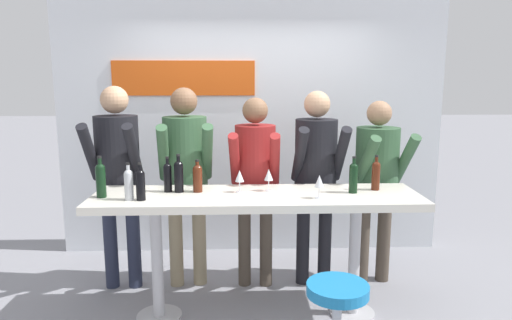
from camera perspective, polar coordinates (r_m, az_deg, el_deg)
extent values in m
plane|color=gray|center=(3.90, 0.05, -18.88)|extent=(40.00, 40.00, 0.00)
cube|color=silver|center=(4.95, -0.58, 4.38)|extent=(4.12, 0.10, 2.79)
cube|color=#DB5114|center=(4.89, -9.04, 10.08)|extent=(1.49, 0.02, 0.36)
cube|color=silver|center=(3.53, 0.06, -4.76)|extent=(2.52, 0.66, 0.06)
cylinder|color=#B2B2B7|center=(3.74, -12.27, -11.95)|extent=(0.09, 0.09, 0.96)
cylinder|color=#B2B2B7|center=(3.95, -11.99, -18.54)|extent=(0.36, 0.36, 0.02)
cylinder|color=#B2B2B7|center=(3.79, 12.20, -11.63)|extent=(0.09, 0.09, 0.96)
cylinder|color=#B2B2B7|center=(4.00, 11.92, -18.16)|extent=(0.36, 0.36, 0.02)
cylinder|color=#1972B2|center=(2.97, 10.18, -15.66)|extent=(0.39, 0.39, 0.07)
cylinder|color=#23283D|center=(4.40, -17.73, -9.62)|extent=(0.12, 0.12, 0.88)
cylinder|color=#23283D|center=(4.35, -15.05, -9.71)|extent=(0.12, 0.12, 0.88)
cylinder|color=black|center=(4.18, -16.94, 0.55)|extent=(0.38, 0.38, 0.70)
sphere|color=tan|center=(4.13, -17.29, 7.21)|extent=(0.24, 0.24, 0.24)
cylinder|color=black|center=(4.06, -20.03, 0.82)|extent=(0.09, 0.41, 0.54)
cylinder|color=black|center=(3.97, -15.08, 0.88)|extent=(0.09, 0.41, 0.54)
cylinder|color=gray|center=(4.30, -9.97, -9.80)|extent=(0.12, 0.12, 0.87)
cylinder|color=gray|center=(4.30, -7.09, -9.72)|extent=(0.12, 0.12, 0.87)
cylinder|color=#335638|center=(4.10, -8.82, 0.55)|extent=(0.43, 0.43, 0.69)
sphere|color=brown|center=(4.05, -9.01, 7.29)|extent=(0.24, 0.24, 0.24)
cylinder|color=#335638|center=(3.93, -11.51, 0.78)|extent=(0.14, 0.42, 0.53)
cylinder|color=#335638|center=(3.93, -6.14, 0.94)|extent=(0.14, 0.42, 0.53)
cylinder|color=#473D33|center=(4.25, -1.45, -10.17)|extent=(0.12, 0.12, 0.83)
cylinder|color=#473D33|center=(4.25, 1.26, -10.20)|extent=(0.12, 0.12, 0.83)
cylinder|color=maroon|center=(4.05, -0.10, -0.27)|extent=(0.38, 0.38, 0.66)
sphere|color=brown|center=(3.99, -0.10, 6.22)|extent=(0.23, 0.23, 0.23)
cylinder|color=maroon|center=(3.89, -2.68, 0.00)|extent=(0.11, 0.40, 0.51)
cylinder|color=maroon|center=(3.88, 2.35, -0.03)|extent=(0.11, 0.40, 0.51)
cylinder|color=black|center=(4.30, 5.89, -9.79)|extent=(0.12, 0.12, 0.86)
cylinder|color=black|center=(4.35, 8.60, -9.64)|extent=(0.12, 0.12, 0.86)
cylinder|color=black|center=(4.13, 7.49, 0.37)|extent=(0.40, 0.40, 0.68)
sphere|color=tan|center=(4.07, 7.64, 6.95)|extent=(0.23, 0.23, 0.23)
cylinder|color=black|center=(3.92, 5.50, 0.62)|extent=(0.11, 0.41, 0.52)
cylinder|color=black|center=(4.01, 10.52, 0.69)|extent=(0.11, 0.41, 0.52)
cylinder|color=#473D33|center=(4.41, 13.20, -9.80)|extent=(0.12, 0.12, 0.82)
cylinder|color=#473D33|center=(4.51, 15.66, -9.48)|extent=(0.12, 0.12, 0.82)
cylinder|color=#335638|center=(4.27, 14.88, -0.36)|extent=(0.45, 0.45, 0.65)
sphere|color=#9E7556|center=(4.21, 15.16, 5.67)|extent=(0.22, 0.22, 0.22)
cylinder|color=#335638|center=(4.04, 13.63, -0.23)|extent=(0.17, 0.40, 0.50)
cylinder|color=#335638|center=(4.22, 18.11, -0.02)|extent=(0.17, 0.40, 0.50)
cylinder|color=#B7BCC1|center=(3.46, -15.60, -3.27)|extent=(0.07, 0.07, 0.19)
sphere|color=#B7BCC1|center=(3.44, -15.68, -1.71)|extent=(0.07, 0.07, 0.07)
cylinder|color=#B7BCC1|center=(3.44, -15.71, -1.15)|extent=(0.02, 0.02, 0.07)
cylinder|color=black|center=(3.43, -15.74, -0.47)|extent=(0.03, 0.03, 0.01)
cylinder|color=#4C1E0F|center=(3.76, 14.74, -2.16)|extent=(0.07, 0.07, 0.20)
sphere|color=#4C1E0F|center=(3.74, 14.81, -0.68)|extent=(0.07, 0.07, 0.07)
cylinder|color=#4C1E0F|center=(3.73, 14.83, -0.16)|extent=(0.02, 0.02, 0.07)
cylinder|color=black|center=(3.72, 14.86, 0.48)|extent=(0.03, 0.03, 0.01)
cylinder|color=black|center=(3.60, -18.81, -2.73)|extent=(0.07, 0.07, 0.22)
sphere|color=black|center=(3.57, -18.91, -1.01)|extent=(0.07, 0.07, 0.07)
cylinder|color=black|center=(3.57, -18.95, -0.40)|extent=(0.03, 0.03, 0.08)
cylinder|color=black|center=(3.56, -18.99, 0.35)|extent=(0.03, 0.03, 0.02)
cylinder|color=black|center=(3.64, -10.97, -2.40)|extent=(0.06, 0.06, 0.20)
sphere|color=black|center=(3.62, -11.02, -0.89)|extent=(0.06, 0.06, 0.06)
cylinder|color=black|center=(3.62, -11.04, -0.35)|extent=(0.02, 0.02, 0.07)
cylinder|color=black|center=(3.61, -11.06, 0.31)|extent=(0.03, 0.03, 0.01)
cylinder|color=black|center=(3.44, -14.22, -3.31)|extent=(0.07, 0.07, 0.19)
sphere|color=black|center=(3.41, -14.30, -1.72)|extent=(0.07, 0.07, 0.07)
cylinder|color=black|center=(3.41, -14.32, -1.16)|extent=(0.03, 0.03, 0.07)
cylinder|color=black|center=(3.40, -14.35, -0.47)|extent=(0.03, 0.03, 0.01)
cylinder|color=black|center=(3.62, 12.06, -2.47)|extent=(0.07, 0.07, 0.20)
sphere|color=black|center=(3.60, 12.12, -0.90)|extent=(0.07, 0.07, 0.07)
cylinder|color=black|center=(3.60, 12.15, -0.35)|extent=(0.03, 0.03, 0.07)
cylinder|color=black|center=(3.59, 12.17, 0.33)|extent=(0.03, 0.03, 0.01)
cylinder|color=black|center=(3.61, -9.62, -2.33)|extent=(0.07, 0.07, 0.21)
sphere|color=black|center=(3.59, -9.68, -0.68)|extent=(0.07, 0.07, 0.07)
cylinder|color=black|center=(3.59, -9.69, -0.09)|extent=(0.03, 0.03, 0.07)
cylinder|color=black|center=(3.58, -9.71, 0.62)|extent=(0.03, 0.03, 0.02)
cylinder|color=#4C1E0F|center=(3.60, -7.31, -2.58)|extent=(0.07, 0.07, 0.18)
sphere|color=#4C1E0F|center=(3.58, -7.34, -1.18)|extent=(0.07, 0.07, 0.07)
cylinder|color=#4C1E0F|center=(3.58, -7.35, -0.68)|extent=(0.03, 0.03, 0.06)
cylinder|color=black|center=(3.57, -7.37, -0.08)|extent=(0.03, 0.03, 0.01)
cylinder|color=silver|center=(3.62, 1.59, -3.83)|extent=(0.06, 0.06, 0.01)
cylinder|color=silver|center=(3.61, 1.59, -3.16)|extent=(0.01, 0.01, 0.08)
cone|color=silver|center=(3.59, 1.60, -1.84)|extent=(0.07, 0.07, 0.09)
cylinder|color=silver|center=(3.43, 7.87, -4.72)|extent=(0.06, 0.06, 0.01)
cylinder|color=silver|center=(3.42, 7.89, -4.01)|extent=(0.01, 0.01, 0.08)
cone|color=silver|center=(3.40, 7.92, -2.62)|extent=(0.07, 0.07, 0.09)
cylinder|color=silver|center=(3.58, -2.06, -4.00)|extent=(0.06, 0.06, 0.01)
cylinder|color=silver|center=(3.57, -2.06, -3.33)|extent=(0.01, 0.01, 0.08)
cone|color=silver|center=(3.55, -2.07, -1.99)|extent=(0.07, 0.07, 0.09)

